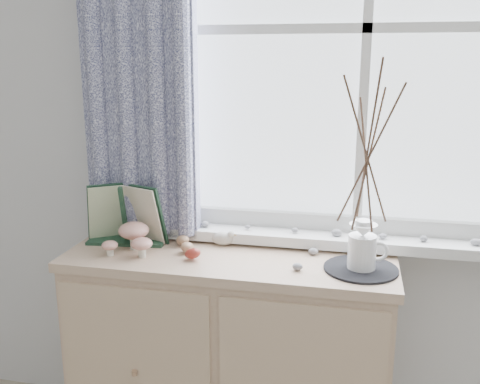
{
  "coord_description": "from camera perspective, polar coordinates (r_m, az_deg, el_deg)",
  "views": [
    {
      "loc": [
        0.28,
        -0.04,
        1.55
      ],
      "look_at": [
        -0.1,
        1.7,
        1.1
      ],
      "focal_mm": 40.0,
      "sensor_mm": 36.0,
      "label": 1
    }
  ],
  "objects": [
    {
      "name": "wooden_eggs",
      "position": [
        1.98,
        -5.64,
        -5.82
      ],
      "size": [
        0.13,
        0.17,
        0.06
      ],
      "color": "tan",
      "rests_on": "sideboard"
    },
    {
      "name": "sideboard_pebbles",
      "position": [
        1.88,
        9.0,
        -7.43
      ],
      "size": [
        0.26,
        0.19,
        0.02
      ],
      "color": "#98999B",
      "rests_on": "sideboard"
    },
    {
      "name": "toadstool_cluster",
      "position": [
        2.01,
        -11.36,
        -4.59
      ],
      "size": [
        0.19,
        0.17,
        0.11
      ],
      "color": "silver",
      "rests_on": "sideboard"
    },
    {
      "name": "botanical_book",
      "position": [
        2.07,
        -12.46,
        -2.41
      ],
      "size": [
        0.36,
        0.17,
        0.24
      ],
      "primitive_type": null,
      "rotation": [
        0.0,
        0.0,
        0.11
      ],
      "color": "#1D3C29",
      "rests_on": "sideboard"
    },
    {
      "name": "sideboard",
      "position": [
        2.15,
        -1.09,
        -17.31
      ],
      "size": [
        1.2,
        0.45,
        0.85
      ],
      "color": "tan",
      "rests_on": "ground"
    },
    {
      "name": "twig_pitcher",
      "position": [
        1.76,
        13.48,
        4.27
      ],
      "size": [
        0.28,
        0.28,
        0.71
      ],
      "rotation": [
        0.0,
        0.0,
        0.14
      ],
      "color": "white",
      "rests_on": "crocheted_doily"
    },
    {
      "name": "songbird_figurine",
      "position": [
        2.05,
        -1.9,
        -4.89
      ],
      "size": [
        0.12,
        0.06,
        0.06
      ],
      "primitive_type": null,
      "rotation": [
        0.0,
        0.0,
        -0.09
      ],
      "color": "beige",
      "rests_on": "sideboard"
    },
    {
      "name": "crocheted_doily",
      "position": [
        1.87,
        12.77,
        -8.0
      ],
      "size": [
        0.25,
        0.25,
        0.01
      ],
      "primitive_type": "cylinder",
      "color": "black",
      "rests_on": "sideboard"
    }
  ]
}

